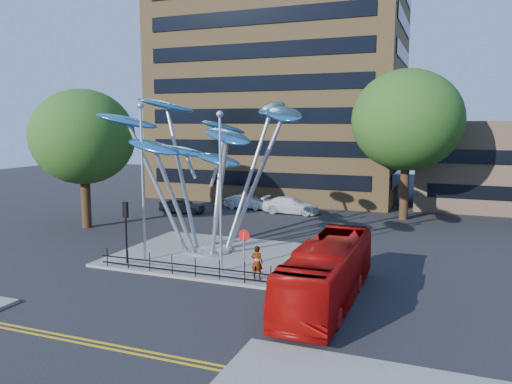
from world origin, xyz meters
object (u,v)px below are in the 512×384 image
at_px(red_bus, 327,272).
at_px(parked_car_right, 291,205).
at_px(tree_right, 407,120).
at_px(parked_car_left, 182,205).
at_px(pedestrian, 257,262).
at_px(street_lamp_left, 142,168).
at_px(parked_car_mid, 247,202).
at_px(tree_left, 83,137).
at_px(leaf_sculpture, 207,139).
at_px(no_entry_sign_island, 244,245).
at_px(street_lamp_right, 220,177).
at_px(traffic_light_island, 126,219).

xyz_separation_m(red_bus, parked_car_right, (-7.97, 20.24, -0.65)).
height_order(tree_right, parked_car_left, tree_right).
bearing_deg(pedestrian, parked_car_left, -48.38).
height_order(street_lamp_left, parked_car_mid, street_lamp_left).
bearing_deg(tree_left, pedestrian, -24.19).
xyz_separation_m(tree_left, leaf_sculpture, (11.93, -3.32, 0.08)).
height_order(no_entry_sign_island, pedestrian, no_entry_sign_island).
bearing_deg(red_bus, parked_car_right, 111.53).
height_order(leaf_sculpture, street_lamp_left, leaf_sculpture).
relative_size(street_lamp_right, no_entry_sign_island, 3.39).
relative_size(red_bus, parked_car_mid, 2.45).
distance_m(street_lamp_left, parked_car_right, 18.53).
bearing_deg(traffic_light_island, street_lamp_left, 63.43).
bearing_deg(pedestrian, street_lamp_left, -6.41).
distance_m(street_lamp_left, parked_car_left, 16.33).
relative_size(traffic_light_island, red_bus, 0.35).
relative_size(leaf_sculpture, no_entry_sign_island, 5.19).
xyz_separation_m(street_lamp_left, pedestrian, (7.19, -1.00, -4.36)).
bearing_deg(street_lamp_right, parked_car_mid, 108.53).
height_order(leaf_sculpture, no_entry_sign_island, leaf_sculpture).
height_order(tree_right, parked_car_mid, tree_right).
bearing_deg(red_bus, pedestrian, 158.12).
height_order(leaf_sculpture, parked_car_mid, leaf_sculpture).
relative_size(tree_left, no_entry_sign_island, 4.21).
height_order(leaf_sculpture, red_bus, leaf_sculpture).
distance_m(tree_right, red_bus, 22.15).
height_order(street_lamp_right, no_entry_sign_island, street_lamp_right).
bearing_deg(parked_car_left, red_bus, -143.15).
bearing_deg(parked_car_left, street_lamp_left, -165.94).
bearing_deg(parked_car_mid, parked_car_right, -99.75).
relative_size(tree_left, parked_car_left, 2.60).
height_order(red_bus, parked_car_left, red_bus).
xyz_separation_m(tree_right, street_lamp_left, (-12.50, -18.50, -2.68)).
relative_size(street_lamp_left, traffic_light_island, 2.57).
height_order(tree_right, leaf_sculpture, tree_right).
distance_m(tree_right, parked_car_mid, 15.71).
bearing_deg(parked_car_right, street_lamp_left, 168.86).
bearing_deg(tree_right, no_entry_sign_island, -107.12).
height_order(no_entry_sign_island, parked_car_left, no_entry_sign_island).
height_order(street_lamp_left, pedestrian, street_lamp_left).
distance_m(leaf_sculpture, no_entry_sign_island, 7.71).
relative_size(street_lamp_right, parked_car_left, 2.09).
height_order(tree_right, tree_left, tree_right).
bearing_deg(no_entry_sign_island, tree_left, 154.93).
bearing_deg(street_lamp_left, red_bus, -13.05).
bearing_deg(pedestrian, parked_car_right, -76.22).
bearing_deg(no_entry_sign_island, red_bus, -19.05).
xyz_separation_m(leaf_sculpture, street_lamp_left, (-2.43, -3.18, -1.52)).
distance_m(tree_left, leaf_sculpture, 12.38).
bearing_deg(tree_left, no_entry_sign_island, -25.07).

